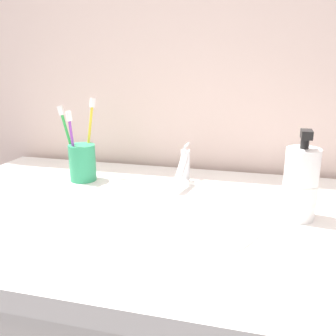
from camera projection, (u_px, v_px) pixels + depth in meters
The scene contains 8 objects.
tiled_wall_back at pixel (196, 36), 1.01m from camera, with size 2.33×0.04×2.40m, color beige.
sink_basin at pixel (165, 227), 0.77m from camera, with size 0.41×0.41×0.10m.
faucet at pixel (184, 166), 0.93m from camera, with size 0.02×0.14×0.10m.
toothbrush_cup at pixel (83, 163), 0.96m from camera, with size 0.07×0.07×0.10m, color #2D9966.
toothbrush_purple at pixel (72, 142), 0.93m from camera, with size 0.02×0.02×0.18m.
toothbrush_green at pixel (68, 137), 0.96m from camera, with size 0.05×0.01×0.19m.
toothbrush_yellow at pixel (89, 133), 0.97m from camera, with size 0.03×0.05×0.21m.
soap_dispenser at pixel (300, 185), 0.72m from camera, with size 0.07×0.07×0.18m.
Camera 1 is at (0.19, -0.69, 1.14)m, focal length 39.18 mm.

